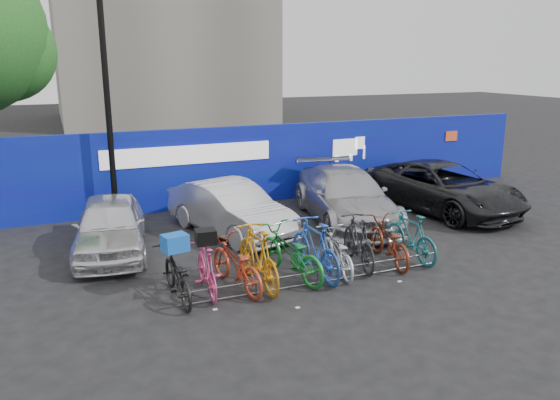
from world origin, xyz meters
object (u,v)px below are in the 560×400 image
car_2 (345,196)px  bike_6 (337,252)px  bike_rack (318,277)px  bike_7 (358,241)px  lamppost (107,102)px  car_3 (442,187)px  bike_1 (207,268)px  bike_3 (258,257)px  bike_4 (290,253)px  bike_5 (315,248)px  bike_9 (411,236)px  car_0 (110,226)px  car_1 (230,209)px  bike_0 (177,275)px  bike_8 (388,241)px  bike_2 (236,264)px

car_2 → bike_6: size_ratio=2.85×
bike_rack → bike_7: (1.25, 0.58, 0.40)m
lamppost → bike_6: bearing=-55.4°
car_3 → bike_1: (-7.96, -3.08, -0.21)m
bike_3 → car_2: bearing=-140.6°
car_2 → bike_6: car_2 is taller
bike_4 → bike_5: bearing=156.0°
bike_rack → bike_7: 1.43m
car_2 → bike_9: bearing=-81.0°
car_0 → bike_9: car_0 is taller
car_1 → car_2: size_ratio=0.82×
car_0 → bike_1: bearing=-56.6°
car_3 → bike_1: car_3 is taller
car_3 → bike_7: bearing=-155.4°
bike_1 → bike_9: (4.68, 0.04, 0.05)m
car_3 → bike_3: 7.61m
bike_0 → bike_6: bike_0 is taller
bike_5 → bike_9: size_ratio=1.12×
bike_rack → car_3: size_ratio=1.10×
car_0 → bike_5: 4.84m
bike_rack → bike_6: bearing=33.0°
lamppost → bike_8: lamppost is taller
bike_rack → car_3: 6.84m
car_1 → bike_1: 3.67m
bike_7 → bike_1: bearing=12.4°
bike_rack → car_0: 5.04m
bike_rack → bike_8: 2.05m
lamppost → bike_4: lamppost is taller
bike_1 → bike_7: (3.38, 0.11, 0.06)m
car_2 → bike_3: bearing=-128.2°
car_3 → bike_5: size_ratio=2.51×
bike_0 → bike_2: size_ratio=0.95×
bike_0 → bike_9: bearing=179.0°
bike_3 → bike_4: (0.73, 0.11, -0.07)m
bike_2 → bike_6: bike_2 is taller
bike_rack → bike_6: bike_6 is taller
car_1 → bike_9: size_ratio=2.23×
car_0 → bike_9: 6.83m
car_1 → bike_6: bearing=-87.3°
bike_4 → bike_6: (1.03, -0.09, -0.09)m
bike_6 → bike_7: size_ratio=0.93×
lamppost → bike_1: 6.28m
car_2 → bike_7: size_ratio=2.64×
bike_0 → bike_4: (2.34, 0.11, 0.07)m
lamppost → bike_0: lamppost is taller
bike_5 → bike_9: bike_5 is taller
car_1 → car_3: (6.43, -0.26, 0.04)m
bike_1 → bike_7: bearing=-174.8°
bike_3 → bike_7: (2.36, 0.17, -0.05)m
car_1 → bike_3: (-0.50, -3.39, -0.05)m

